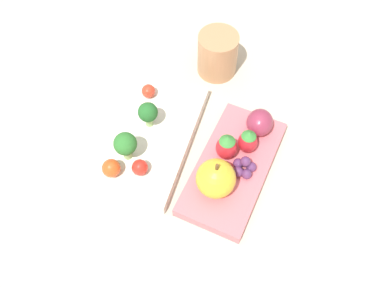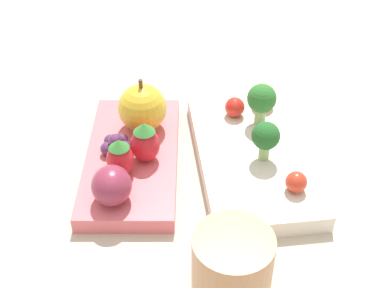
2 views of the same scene
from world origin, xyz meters
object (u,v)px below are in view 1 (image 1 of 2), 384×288
Objects in this scene: plum at (260,122)px; grape_cluster at (244,167)px; cherry_tomato_2 at (148,91)px; strawberry_0 at (227,147)px; cherry_tomato_1 at (111,168)px; bento_box_savoury at (152,137)px; broccoli_floret_0 at (125,144)px; apple at (216,179)px; drinking_cup at (218,54)px; bento_box_fruit at (233,166)px; strawberry_1 at (248,141)px; broccoli_floret_1 at (148,113)px; cherry_tomato_0 at (140,167)px.

plum reaches higher than grape_cluster.
cherry_tomato_2 is 0.16m from strawberry_0.
cherry_tomato_1 is at bearing 109.46° from grape_cluster.
broccoli_floret_0 is (-0.05, 0.02, 0.04)m from bento_box_savoury.
plum is (0.14, -0.18, 0.00)m from cherry_tomato_1.
apple is 0.86× the size of drinking_cup.
bento_box_fruit is 4.81× the size of strawberry_1.
apple reaches higher than grape_cluster.
bento_box_fruit is 0.06m from apple.
bento_box_fruit is 6.16× the size of grape_cluster.
broccoli_floret_1 is 1.04× the size of strawberry_1.
bento_box_savoury is 0.07m from cherry_tomato_0.
broccoli_floret_1 reaches higher than strawberry_1.
broccoli_floret_1 is at bearing 158.34° from drinking_cup.
strawberry_1 is (0.02, -0.14, 0.03)m from bento_box_savoury.
broccoli_floret_1 is at bearing 91.67° from strawberry_1.
cherry_tomato_0 is 0.88× the size of cherry_tomato_1.
broccoli_floret_0 is 1.16× the size of strawberry_1.
plum is at bearing -31.13° from strawberry_0.
bento_box_fruit is at bearing -66.24° from cherry_tomato_1.
grape_cluster is (0.06, -0.17, -0.01)m from cherry_tomato_1.
cherry_tomato_2 is at bearing 5.94° from broccoli_floret_0.
bento_box_savoury is at bearing -21.28° from broccoli_floret_0.
cherry_tomato_0 and grape_cluster have the same top height.
strawberry_0 is at bearing -70.43° from broccoli_floret_0.
cherry_tomato_0 is at bearing -124.00° from broccoli_floret_0.
strawberry_1 is (0.02, -0.03, -0.00)m from strawberry_0.
drinking_cup reaches higher than strawberry_0.
cherry_tomato_0 is at bearing 109.05° from grape_cluster.
grape_cluster is 0.46× the size of drinking_cup.
drinking_cup is at bearing 23.52° from bento_box_fruit.
apple is 1.88× the size of grape_cluster.
broccoli_floret_0 reaches higher than plum.
bento_box_fruit is 9.06× the size of cherry_tomato_0.
cherry_tomato_1 is (-0.03, 0.01, -0.02)m from broccoli_floret_0.
cherry_tomato_2 is (0.13, 0.04, -0.00)m from cherry_tomato_0.
cherry_tomato_0 is 0.11m from apple.
bento_box_fruit is 0.04m from strawberry_1.
drinking_cup reaches higher than bento_box_fruit.
apple is at bearing -80.74° from cherry_tomato_1.
cherry_tomato_1 reaches higher than cherry_tomato_0.
grape_cluster reaches higher than bento_box_fruit.
bento_box_fruit is 4.44× the size of strawberry_0.
broccoli_floret_0 is 0.17m from grape_cluster.
bento_box_fruit is 4.16× the size of broccoli_floret_0.
plum reaches higher than cherry_tomato_1.
strawberry_1 is (0.00, -0.15, -0.01)m from broccoli_floret_1.
cherry_tomato_0 is at bearing 94.98° from apple.
broccoli_floret_1 is 1.06× the size of plum.
broccoli_floret_1 is (0.02, 0.14, 0.04)m from bento_box_fruit.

